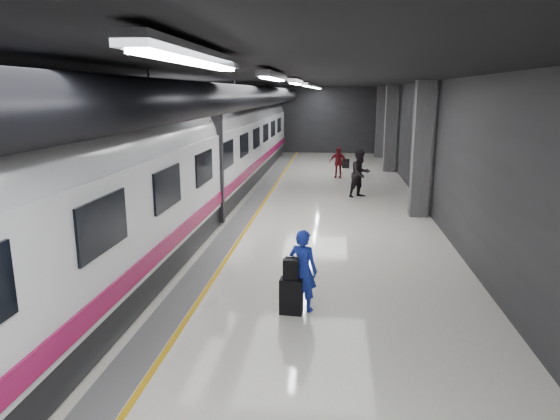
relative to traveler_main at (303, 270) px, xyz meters
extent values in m
plane|color=white|center=(-1.16, 6.02, -0.81)|extent=(40.00, 40.00, 0.00)
cube|color=black|center=(-1.16, 6.02, 3.69)|extent=(10.00, 40.00, 0.02)
cube|color=#28282B|center=(-1.16, 26.02, 1.44)|extent=(10.00, 0.02, 4.50)
cube|color=#28282B|center=(-6.16, 6.02, 1.44)|extent=(0.02, 40.00, 4.50)
cube|color=#28282B|center=(3.84, 6.02, 1.44)|extent=(0.02, 40.00, 4.50)
cube|color=slate|center=(-2.51, 6.02, -0.80)|extent=(0.65, 39.80, 0.01)
cube|color=gold|center=(-2.11, 6.02, -0.80)|extent=(0.10, 39.80, 0.01)
cylinder|color=black|center=(-2.46, 6.02, 3.14)|extent=(0.80, 38.00, 0.80)
cube|color=silver|center=(-0.56, -4.98, 3.59)|extent=(0.22, 2.60, 0.10)
cube|color=silver|center=(-0.56, 0.02, 3.59)|extent=(0.22, 2.60, 0.10)
cube|color=silver|center=(-0.56, 5.02, 3.59)|extent=(0.22, 2.60, 0.10)
cube|color=silver|center=(-0.56, 10.02, 3.59)|extent=(0.22, 2.60, 0.10)
cube|color=silver|center=(-0.56, 15.02, 3.59)|extent=(0.22, 2.60, 0.10)
cube|color=silver|center=(-0.56, 20.02, 3.59)|extent=(0.22, 2.60, 0.10)
cube|color=silver|center=(-0.56, 24.02, 3.59)|extent=(0.22, 2.60, 0.10)
cube|color=#515154|center=(3.39, 8.02, 1.44)|extent=(0.55, 0.55, 4.50)
cube|color=#515154|center=(3.39, 18.02, 1.44)|extent=(0.55, 0.55, 4.50)
cube|color=#515154|center=(3.39, 24.02, 1.44)|extent=(0.55, 0.55, 4.50)
cube|color=black|center=(-4.41, 6.02, -0.46)|extent=(2.80, 38.00, 0.60)
cube|color=white|center=(-4.41, 6.02, 0.94)|extent=(2.90, 38.00, 2.20)
cylinder|color=white|center=(-4.41, 6.02, 1.89)|extent=(2.80, 38.00, 2.80)
cube|color=#970D47|center=(-2.94, 6.02, 0.14)|extent=(0.04, 38.00, 0.35)
cube|color=black|center=(-4.41, 6.02, 1.19)|extent=(3.05, 0.25, 3.80)
cube|color=black|center=(-2.94, -1.98, 1.34)|extent=(0.05, 1.60, 0.85)
cube|color=black|center=(-2.94, 1.02, 1.34)|extent=(0.05, 1.60, 0.85)
cube|color=black|center=(-2.94, 4.02, 1.34)|extent=(0.05, 1.60, 0.85)
cube|color=black|center=(-2.94, 7.02, 1.34)|extent=(0.05, 1.60, 0.85)
cube|color=black|center=(-2.94, 10.02, 1.34)|extent=(0.05, 1.60, 0.85)
cube|color=black|center=(-2.94, 13.02, 1.34)|extent=(0.05, 1.60, 0.85)
cube|color=black|center=(-2.94, 16.02, 1.34)|extent=(0.05, 1.60, 0.85)
cube|color=black|center=(-2.94, 19.02, 1.34)|extent=(0.05, 1.60, 0.85)
cube|color=black|center=(-2.94, 22.02, 1.34)|extent=(0.05, 1.60, 0.85)
imported|color=blue|center=(0.00, 0.00, 0.00)|extent=(0.69, 0.58, 1.61)
cube|color=black|center=(-0.20, -0.19, -0.46)|extent=(0.45, 0.30, 0.70)
cube|color=black|center=(-0.21, -0.22, 0.08)|extent=(0.29, 0.16, 0.39)
imported|color=black|center=(1.57, 10.94, 0.15)|extent=(1.18, 1.14, 1.91)
imported|color=maroon|center=(0.71, 15.61, -0.05)|extent=(0.93, 0.50, 1.50)
cube|color=black|center=(1.15, 18.85, -0.54)|extent=(0.41, 0.32, 0.52)
camera|label=1|loc=(0.56, -8.99, 3.31)|focal=32.00mm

